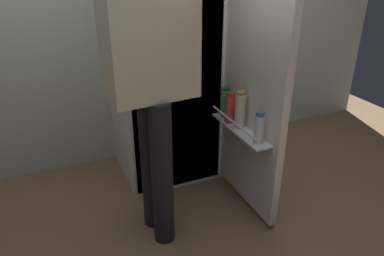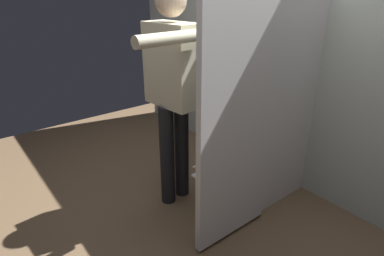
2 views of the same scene
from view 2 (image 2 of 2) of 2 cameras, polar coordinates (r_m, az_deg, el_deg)
The scene contains 4 objects.
ground_plane at distance 2.80m, azimuth 2.76°, elevation -13.83°, with size 5.22×5.22×0.00m, color brown.
kitchen_wall at distance 2.95m, azimuth 17.27°, elevation 14.16°, with size 4.40×0.10×2.53m, color beige.
refrigerator at distance 2.71m, azimuth 11.65°, elevation 5.00°, with size 0.71×1.27×1.71m.
person at distance 2.45m, azimuth -3.31°, elevation 8.36°, with size 0.61×0.75×1.74m.
Camera 2 is at (1.66, -1.49, 1.69)m, focal length 29.71 mm.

